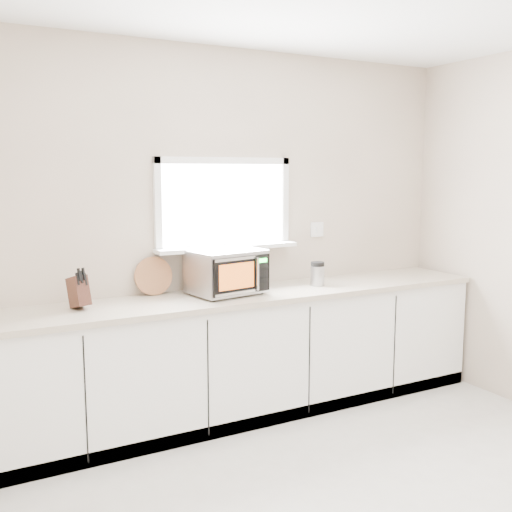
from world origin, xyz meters
TOP-DOWN VIEW (x-y plane):
  - back_wall at (0.00, 2.00)m, footprint 4.00×0.17m
  - cabinets at (0.00, 1.70)m, footprint 3.92×0.60m
  - countertop at (0.00, 1.69)m, footprint 3.92×0.64m
  - microwave at (-0.11, 1.72)m, footprint 0.55×0.46m
  - knife_block at (-1.14, 1.75)m, footprint 0.13×0.20m
  - cutting_board at (-0.58, 1.94)m, footprint 0.28×0.07m
  - coffee_grinder at (0.65, 1.68)m, footprint 0.14×0.14m

SIDE VIEW (x-z plane):
  - cabinets at x=0.00m, z-range 0.00..0.88m
  - countertop at x=0.00m, z-range 0.88..0.92m
  - coffee_grinder at x=0.65m, z-range 0.92..1.11m
  - knife_block at x=-1.14m, z-range 0.90..1.17m
  - cutting_board at x=-0.58m, z-range 0.92..1.20m
  - microwave at x=-0.11m, z-range 0.93..1.25m
  - back_wall at x=0.00m, z-range 0.01..2.71m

